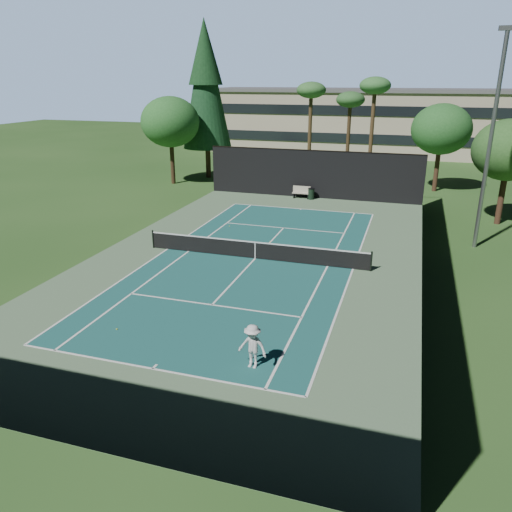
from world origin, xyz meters
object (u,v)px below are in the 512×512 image
Objects in this scene: tennis_net at (255,249)px; player at (253,346)px; tennis_ball_d at (229,226)px; tennis_ball_b at (270,242)px; trash_bin at (311,194)px; tennis_ball_a at (117,329)px; park_bench at (301,192)px; tennis_ball_c at (273,250)px.

player is (3.30, -10.69, 0.27)m from tennis_net.
tennis_ball_b is at bearing -35.02° from tennis_ball_d.
tennis_ball_a is at bearing -96.47° from trash_bin.
tennis_ball_d is 10.45m from trash_bin.
tennis_ball_d is 0.04× the size of park_bench.
park_bench is (-4.12, 26.23, -0.28)m from player.
tennis_ball_c is at bearing -84.30° from park_bench.
tennis_net is 3.11m from tennis_ball_b.
player is 6.22m from tennis_ball_a.
tennis_ball_b is at bearing 110.75° from player.
tennis_ball_a is at bearing -106.02° from tennis_net.
trash_bin is at bearing 69.26° from tennis_ball_d.
tennis_ball_a is 1.11× the size of tennis_ball_d.
park_bench is at bearing 106.20° from player.
tennis_ball_c is (0.56, -1.35, -0.00)m from tennis_ball_b.
park_bench is (-0.82, 15.54, -0.01)m from tennis_net.
tennis_net is 187.60× the size of tennis_ball_b.
tennis_ball_a is at bearing -86.82° from tennis_ball_d.
tennis_ball_d is (-0.85, 15.35, -0.00)m from tennis_ball_a.
tennis_ball_d is at bearing 137.11° from tennis_ball_c.
tennis_ball_b is at bearing 112.39° from tennis_ball_c.
tennis_ball_b is at bearing -90.23° from trash_bin.
trash_bin is at bearing 92.12° from tennis_ball_c.
tennis_net is at bearing 73.98° from tennis_ball_a.
tennis_net is at bearing -90.06° from tennis_ball_b.
tennis_ball_a reaches higher than tennis_ball_d.
tennis_ball_b reaches higher than tennis_ball_d.
trash_bin reaches higher than tennis_ball_c.
tennis_net reaches higher than tennis_ball_b.
player reaches higher than tennis_ball_a.
player is 17.74m from tennis_ball_d.
tennis_ball_a is 0.05× the size of park_bench.
tennis_net is 15.56m from park_bench.
tennis_ball_b is (2.80, 12.79, -0.00)m from tennis_ball_a.
player is 23.93× the size of tennis_ball_b.
player reaches higher than tennis_net.
trash_bin is (2.85, 25.12, 0.44)m from tennis_ball_a.
player is 26.55m from park_bench.
tennis_ball_a is (-2.79, -9.73, -0.52)m from tennis_net.
tennis_ball_d is at bearing 144.98° from tennis_ball_b.
park_bench is 1.59× the size of trash_bin.
player is 1.10× the size of park_bench.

